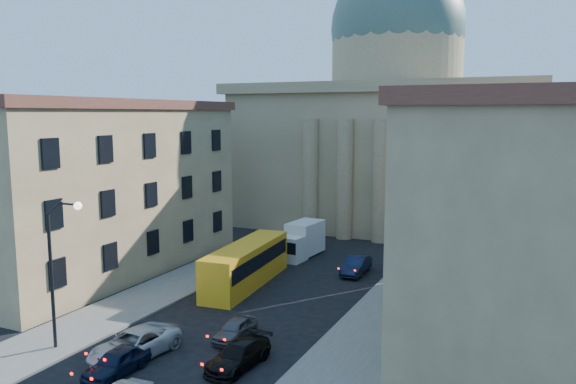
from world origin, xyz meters
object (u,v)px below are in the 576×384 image
object	(u,v)px
city_bus	(247,263)
street_lamp	(57,262)
box_truck	(301,241)
car_left_near	(117,362)

from	to	relation	value
city_bus	street_lamp	bearing A→B (deg)	-107.63
city_bus	box_truck	bearing A→B (deg)	82.62
car_left_near	city_bus	xyz separation A→B (m)	(-1.44, 16.54, 1.06)
car_left_near	city_bus	world-z (taller)	city_bus
street_lamp	car_left_near	world-z (taller)	street_lamp
box_truck	car_left_near	bearing A→B (deg)	-83.00
car_left_near	city_bus	bearing A→B (deg)	95.00
car_left_near	box_truck	world-z (taller)	box_truck
box_truck	city_bus	bearing A→B (deg)	-87.56
street_lamp	car_left_near	bearing A→B (deg)	-11.17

